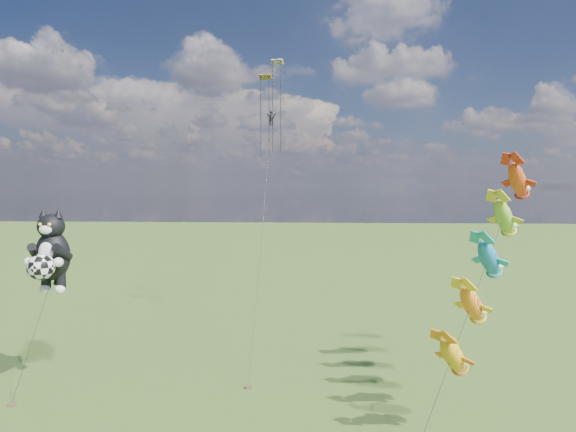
{
  "coord_description": "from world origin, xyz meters",
  "views": [
    {
      "loc": [
        12.32,
        -26.93,
        13.01
      ],
      "look_at": [
        10.12,
        9.59,
        10.83
      ],
      "focal_mm": 30.0,
      "sensor_mm": 36.0,
      "label": 1
    }
  ],
  "objects": [
    {
      "name": "fish_windsock_rig",
      "position": [
        21.99,
        0.58,
        9.02
      ],
      "size": [
        10.38,
        12.28,
        16.03
      ],
      "rotation": [
        0.0,
        0.0,
        -0.38
      ],
      "color": "brown",
      "rests_on": "ground"
    },
    {
      "name": "cat_kite_rig",
      "position": [
        -4.52,
        2.27,
        8.9
      ],
      "size": [
        2.8,
        4.15,
        11.68
      ],
      "rotation": [
        0.0,
        0.0,
        -0.42
      ],
      "color": "brown",
      "rests_on": "ground"
    },
    {
      "name": "ground",
      "position": [
        0.0,
        0.0,
        0.0
      ],
      "size": [
        300.0,
        300.0,
        0.0
      ],
      "primitive_type": "plane",
      "color": "#254511"
    },
    {
      "name": "parafoil_rig",
      "position": [
        8.04,
        17.89,
        20.01
      ],
      "size": [
        2.02,
        17.54,
        25.87
      ],
      "rotation": [
        0.0,
        0.0,
        0.06
      ],
      "color": "brown",
      "rests_on": "ground"
    }
  ]
}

